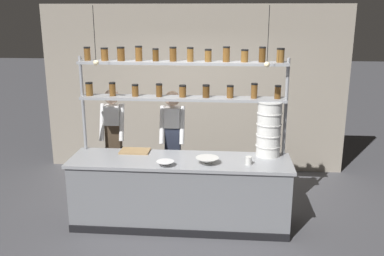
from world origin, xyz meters
TOP-DOWN VIEW (x-y plane):
  - ground_plane at (0.00, 0.00)m, footprint 40.00×40.00m
  - back_wall at (0.00, 2.18)m, footprint 5.29×0.12m
  - prep_counter at (0.00, -0.00)m, footprint 2.89×0.76m
  - spice_shelf_unit at (-0.00, 0.33)m, footprint 2.78×0.28m
  - chef_left at (-1.08, 0.75)m, footprint 0.37×0.30m
  - chef_center at (-0.18, 0.66)m, footprint 0.36×0.30m
  - container_stack at (1.15, 0.25)m, footprint 0.33×0.33m
  - cutting_board at (-0.65, 0.25)m, footprint 0.40×0.26m
  - prep_bowl_near_left at (0.36, -0.13)m, footprint 0.29×0.29m
  - prep_bowl_center_front at (-0.15, -0.26)m, footprint 0.22×0.22m
  - serving_cup_front at (0.88, -0.12)m, footprint 0.08×0.08m
  - pendant_light_row at (0.01, 0.00)m, footprint 2.18×0.07m

SIDE VIEW (x-z plane):
  - ground_plane at x=0.00m, z-range 0.00..0.00m
  - prep_counter at x=0.00m, z-range 0.00..0.92m
  - cutting_board at x=-0.65m, z-range 0.92..0.94m
  - prep_bowl_center_front at x=-0.15m, z-range 0.92..0.98m
  - prep_bowl_near_left at x=0.36m, z-range 0.92..1.00m
  - serving_cup_front at x=0.88m, z-range 0.92..1.02m
  - chef_left at x=-1.08m, z-range 0.13..1.82m
  - chef_center at x=-0.18m, z-range 0.13..1.83m
  - container_stack at x=1.15m, z-range 0.92..1.66m
  - back_wall at x=0.00m, z-range 0.00..2.90m
  - spice_shelf_unit at x=0.00m, z-range 0.70..3.05m
  - pendant_light_row at x=0.01m, z-range 1.84..2.57m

